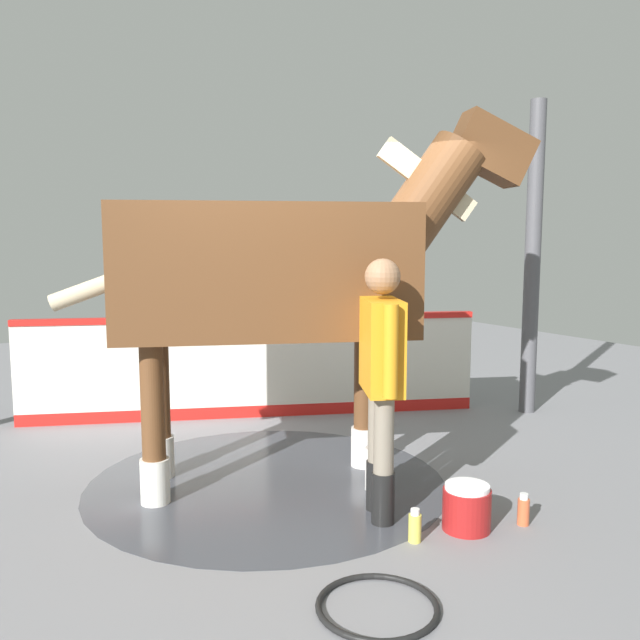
{
  "coord_description": "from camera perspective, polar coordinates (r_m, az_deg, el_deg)",
  "views": [
    {
      "loc": [
        4.39,
        -2.3,
        1.84
      ],
      "look_at": [
        0.58,
        0.11,
        1.26
      ],
      "focal_mm": 37.58,
      "sensor_mm": 36.0,
      "label": 1
    }
  ],
  "objects": [
    {
      "name": "ground_plane",
      "position": [
        5.29,
        -4.51,
        -13.21
      ],
      "size": [
        16.0,
        16.0,
        0.02
      ],
      "primitive_type": "cube",
      "color": "gray"
    },
    {
      "name": "wet_patch",
      "position": [
        5.15,
        -4.51,
        -13.63
      ],
      "size": [
        2.66,
        2.66,
        0.0
      ],
      "primitive_type": "cylinder",
      "color": "#42444C",
      "rests_on": "ground"
    },
    {
      "name": "barrier_wall",
      "position": [
        6.79,
        -5.74,
        -4.3
      ],
      "size": [
        1.91,
        4.24,
        1.04
      ],
      "color": "silver",
      "rests_on": "ground"
    },
    {
      "name": "roof_post_near",
      "position": [
        7.17,
        17.65,
        4.92
      ],
      "size": [
        0.16,
        0.16,
        3.17
      ],
      "primitive_type": "cylinder",
      "color": "#4C4C51",
      "rests_on": "ground"
    },
    {
      "name": "horse",
      "position": [
        4.83,
        -3.19,
        4.0
      ],
      "size": [
        1.77,
        3.28,
        2.75
      ],
      "rotation": [
        0.0,
        0.0,
        1.16
      ],
      "color": "brown",
      "rests_on": "ground"
    },
    {
      "name": "handler",
      "position": [
        4.31,
        5.25,
        -4.27
      ],
      "size": [
        0.61,
        0.42,
        1.69
      ],
      "rotation": [
        0.0,
        0.0,
        4.23
      ],
      "color": "black",
      "rests_on": "ground"
    },
    {
      "name": "wash_bucket",
      "position": [
        4.45,
        12.39,
        -15.32
      ],
      "size": [
        0.3,
        0.3,
        0.29
      ],
      "color": "maroon",
      "rests_on": "ground"
    },
    {
      "name": "bottle_shampoo",
      "position": [
        4.25,
        8.08,
        -17.02
      ],
      "size": [
        0.08,
        0.08,
        0.21
      ],
      "color": "#D8CC4C",
      "rests_on": "ground"
    },
    {
      "name": "bottle_spray",
      "position": [
        4.62,
        16.94,
        -15.25
      ],
      "size": [
        0.08,
        0.08,
        0.21
      ],
      "color": "#CC5933",
      "rests_on": "ground"
    },
    {
      "name": "hose_coil",
      "position": [
        3.6,
        4.9,
        -23.11
      ],
      "size": [
        0.62,
        0.62,
        0.03
      ],
      "primitive_type": "torus",
      "color": "black",
      "rests_on": "ground"
    }
  ]
}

